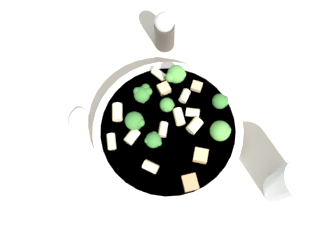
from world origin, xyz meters
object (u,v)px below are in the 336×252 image
at_px(rigatoni_1, 132,136).
at_px(rigatoni_9, 112,142).
at_px(pasta_bowl, 168,131).
at_px(chicken_chunk_2, 190,183).
at_px(rigatoni_4, 151,167).
at_px(chicken_chunk_1, 201,156).
at_px(rigatoni_3, 159,74).
at_px(drinking_glass, 293,186).
at_px(broccoli_floret_5, 142,94).
at_px(broccoli_floret_6, 221,131).
at_px(rigatoni_5, 179,117).
at_px(rigatoni_6, 185,96).
at_px(rigatoni_2, 117,112).
at_px(rigatoni_0, 164,132).
at_px(chicken_chunk_0, 164,89).
at_px(pepper_shaker, 164,31).
at_px(rigatoni_8, 195,126).
at_px(broccoli_floret_0, 176,75).
at_px(broccoli_floret_2, 220,101).
at_px(chicken_chunk_3, 197,86).
at_px(rigatoni_7, 192,112).
at_px(broccoli_floret_1, 153,140).
at_px(spoon, 77,134).
at_px(broccoli_floret_3, 167,105).

xyz_separation_m(rigatoni_1, rigatoni_9, (-0.01, -0.03, -0.00)).
distance_m(pasta_bowl, chicken_chunk_2, 0.10).
distance_m(rigatoni_4, chicken_chunk_1, 0.08).
bearing_deg(rigatoni_1, chicken_chunk_1, 42.59).
distance_m(pasta_bowl, rigatoni_3, 0.10).
xyz_separation_m(chicken_chunk_2, drinking_glass, (0.09, 0.14, 0.00)).
bearing_deg(broccoli_floret_5, chicken_chunk_2, -3.08).
distance_m(broccoli_floret_6, rigatoni_5, 0.07).
bearing_deg(rigatoni_6, broccoli_floret_5, -117.97).
bearing_deg(rigatoni_3, rigatoni_2, -74.76).
xyz_separation_m(rigatoni_0, chicken_chunk_0, (-0.07, 0.04, -0.00)).
relative_size(rigatoni_1, pepper_shaker, 0.28).
bearing_deg(rigatoni_8, broccoli_floret_0, 167.86).
bearing_deg(pasta_bowl, broccoli_floret_2, 83.67).
bearing_deg(chicken_chunk_3, rigatoni_7, -42.01).
bearing_deg(rigatoni_8, chicken_chunk_1, -21.81).
height_order(rigatoni_2, rigatoni_8, same).
xyz_separation_m(rigatoni_0, rigatoni_4, (0.04, -0.05, 0.00)).
distance_m(broccoli_floret_1, rigatoni_7, 0.08).
relative_size(chicken_chunk_1, chicken_chunk_3, 1.26).
bearing_deg(rigatoni_7, chicken_chunk_2, -34.32).
distance_m(broccoli_floret_5, spoon, 0.14).
bearing_deg(spoon, rigatoni_3, 92.51).
height_order(broccoli_floret_1, pepper_shaker, pepper_shaker).
relative_size(rigatoni_2, rigatoni_6, 1.31).
distance_m(rigatoni_6, rigatoni_7, 0.03).
relative_size(broccoli_floret_3, spoon, 0.18).
bearing_deg(rigatoni_6, rigatoni_9, -87.22).
height_order(broccoli_floret_0, rigatoni_9, broccoli_floret_0).
bearing_deg(chicken_chunk_1, rigatoni_7, 157.45).
bearing_deg(rigatoni_0, rigatoni_9, -110.11).
bearing_deg(chicken_chunk_1, broccoli_floret_0, 164.42).
height_order(rigatoni_2, rigatoni_4, rigatoni_2).
distance_m(rigatoni_2, pepper_shaker, 0.18).
bearing_deg(chicken_chunk_2, rigatoni_2, -165.94).
relative_size(broccoli_floret_1, rigatoni_1, 1.29).
distance_m(broccoli_floret_5, rigatoni_1, 0.07).
bearing_deg(chicken_chunk_1, pepper_shaker, 162.55).
xyz_separation_m(rigatoni_5, chicken_chunk_1, (0.08, -0.01, -0.00)).
height_order(broccoli_floret_3, broccoli_floret_6, broccoli_floret_6).
distance_m(broccoli_floret_0, rigatoni_6, 0.04).
relative_size(broccoli_floret_0, broccoli_floret_2, 1.25).
bearing_deg(rigatoni_5, rigatoni_7, 79.86).
xyz_separation_m(rigatoni_3, rigatoni_8, (0.11, 0.00, 0.00)).
relative_size(broccoli_floret_3, rigatoni_8, 1.18).
bearing_deg(rigatoni_9, broccoli_floret_6, 62.99).
distance_m(rigatoni_4, chicken_chunk_2, 0.07).
height_order(rigatoni_1, rigatoni_7, rigatoni_1).
bearing_deg(rigatoni_3, broccoli_floret_3, -18.66).
height_order(rigatoni_9, spoon, rigatoni_9).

